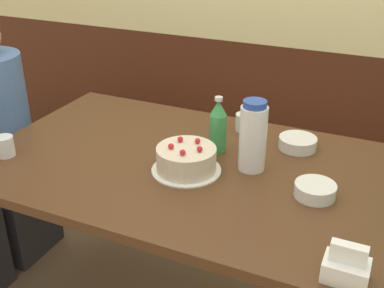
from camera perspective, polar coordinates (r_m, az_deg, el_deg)
bench_seat at (r=2.67m, az=6.64°, el=-4.52°), size 2.41×0.38×0.43m
dining_table at (r=1.77m, az=-1.19°, el=-4.52°), size 1.44×0.91×0.75m
birthday_cake at (r=1.65m, az=-0.69°, el=-1.86°), size 0.24×0.24×0.11m
water_pitcher at (r=1.64m, az=7.24°, el=0.90°), size 0.09×0.09×0.25m
soju_bottle at (r=1.76m, az=3.10°, el=2.16°), size 0.06×0.06×0.21m
napkin_holder at (r=1.26m, az=17.81°, el=-13.71°), size 0.11×0.08×0.11m
bowl_soup_white at (r=1.85m, az=12.41°, el=0.13°), size 0.14×0.14×0.04m
bowl_rice_small at (r=1.56m, az=14.38°, el=-5.33°), size 0.13×0.13×0.04m
glass_water_tall at (r=1.88m, az=-21.32°, el=-0.25°), size 0.07×0.07×0.08m
glass_tumbler_short at (r=1.96m, az=6.14°, el=2.59°), size 0.07×0.07×0.07m
person_teal_shirt at (r=2.42m, az=-21.75°, el=-0.59°), size 0.34×0.31×1.19m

